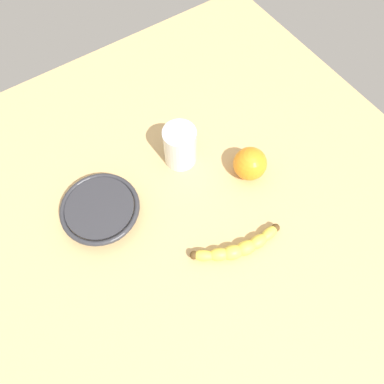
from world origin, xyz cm
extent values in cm
cube|color=tan|center=(0.00, 0.00, 1.50)|extent=(120.00, 120.00, 3.00)
ellipsoid|color=yellow|center=(10.49, -2.89, 4.60)|extent=(4.71, 5.22, 2.40)
ellipsoid|color=yellow|center=(12.14, -0.22, 4.60)|extent=(4.65, 5.47, 2.80)
ellipsoid|color=yellow|center=(13.37, 2.66, 4.60)|extent=(4.55, 5.49, 3.19)
ellipsoid|color=yellow|center=(14.16, 5.70, 4.60)|extent=(3.99, 5.21, 3.19)
ellipsoid|color=yellow|center=(14.50, 8.82, 4.60)|extent=(2.95, 4.80, 2.80)
ellipsoid|color=yellow|center=(14.37, 11.95, 4.60)|extent=(2.93, 4.96, 2.40)
sphere|color=#513819|center=(9.25, -4.61, 4.60)|extent=(1.87, 1.87, 1.87)
sphere|color=#513819|center=(14.12, 14.06, 4.60)|extent=(1.87, 1.87, 1.87)
cylinder|color=silver|center=(-13.88, 6.91, 8.39)|extent=(7.88, 7.88, 10.78)
cylinder|color=#9879A2|center=(-13.88, 6.91, 7.37)|extent=(7.38, 7.38, 8.23)
cylinder|color=#2D2D33|center=(-11.05, -16.36, 4.96)|extent=(15.38, 15.38, 3.93)
torus|color=#2D2D33|center=(-11.05, -16.36, 6.33)|extent=(17.92, 17.92, 1.20)
sphere|color=orange|center=(-1.31, 18.45, 6.99)|extent=(7.99, 7.99, 7.99)
camera|label=1|loc=(28.89, -18.25, 80.44)|focal=34.17mm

